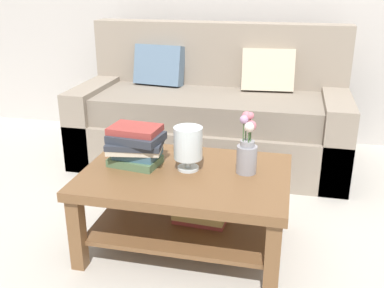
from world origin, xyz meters
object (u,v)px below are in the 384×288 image
object	(u,v)px
couch	(211,116)
flower_pitcher	(247,150)
coffee_table	(187,194)
book_stack_main	(136,145)
glass_hurricane_vase	(188,145)

from	to	relation	value
couch	flower_pitcher	xyz separation A→B (m)	(0.41, -1.21, 0.21)
flower_pitcher	coffee_table	bearing A→B (deg)	-168.68
flower_pitcher	book_stack_main	bearing A→B (deg)	-177.78
glass_hurricane_vase	flower_pitcher	distance (m)	0.30
couch	glass_hurricane_vase	xyz separation A→B (m)	(0.11, -1.24, 0.22)
book_stack_main	flower_pitcher	world-z (taller)	flower_pitcher
book_stack_main	couch	bearing A→B (deg)	81.48
glass_hurricane_vase	flower_pitcher	xyz separation A→B (m)	(0.30, 0.03, -0.01)
coffee_table	flower_pitcher	xyz separation A→B (m)	(0.30, 0.06, 0.25)
glass_hurricane_vase	couch	bearing A→B (deg)	94.87
coffee_table	couch	bearing A→B (deg)	94.78
book_stack_main	flower_pitcher	distance (m)	0.59
coffee_table	glass_hurricane_vase	world-z (taller)	glass_hurricane_vase
couch	book_stack_main	xyz separation A→B (m)	(-0.18, -1.23, 0.19)
book_stack_main	coffee_table	bearing A→B (deg)	-7.37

